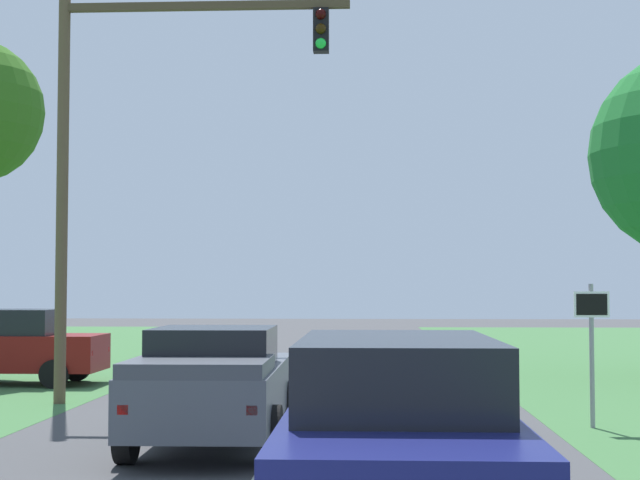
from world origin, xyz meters
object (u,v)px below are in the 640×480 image
object	(u,v)px
pickup_truck_lead	(215,384)
crossing_suv_far	(7,345)
red_suv_near	(398,446)
traffic_light	(128,130)
keep_moving_sign	(592,335)

from	to	relation	value
pickup_truck_lead	crossing_suv_far	size ratio (longest dim) A/B	1.14
red_suv_near	crossing_suv_far	world-z (taller)	red_suv_near
red_suv_near	pickup_truck_lead	xyz separation A→B (m)	(-2.54, 6.00, -0.09)
red_suv_near	pickup_truck_lead	distance (m)	6.52
traffic_light	crossing_suv_far	size ratio (longest dim) A/B	1.94
red_suv_near	crossing_suv_far	size ratio (longest dim) A/B	1.06
crossing_suv_far	traffic_light	bearing A→B (deg)	-43.73
traffic_light	keep_moving_sign	distance (m)	10.05
keep_moving_sign	pickup_truck_lead	bearing A→B (deg)	-160.65
traffic_light	crossing_suv_far	xyz separation A→B (m)	(-3.89, 3.73, -4.67)
pickup_truck_lead	traffic_light	bearing A→B (deg)	117.66
keep_moving_sign	red_suv_near	bearing A→B (deg)	-113.57
keep_moving_sign	crossing_suv_far	world-z (taller)	keep_moving_sign
pickup_truck_lead	red_suv_near	bearing A→B (deg)	-67.05
keep_moving_sign	crossing_suv_far	size ratio (longest dim) A/B	0.54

